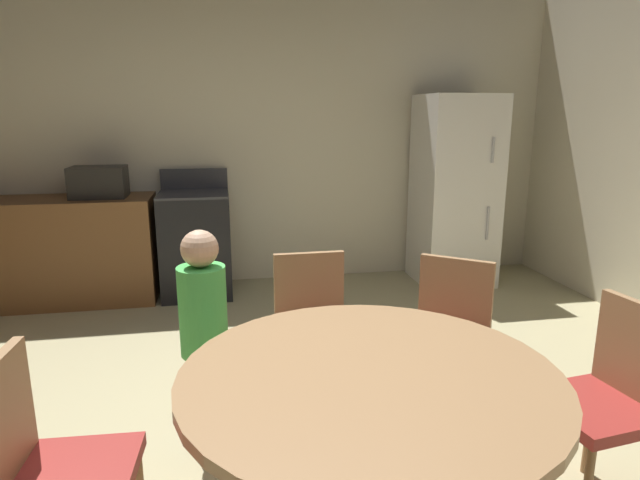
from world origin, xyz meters
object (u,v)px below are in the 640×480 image
Objects in this scene: refrigerator at (455,191)px; person_child at (204,337)px; microwave at (99,182)px; dining_table at (369,413)px; chair_west at (47,466)px; chair_northeast at (448,333)px; chair_north at (313,325)px; chair_east at (610,394)px; oven_range at (196,243)px.

person_child is (-2.27, -2.32, -0.30)m from refrigerator.
refrigerator is at bearing -0.91° from microwave.
refrigerator is 1.61× the size of person_child.
dining_table is 1.05m from chair_west.
refrigerator is 2.57m from chair_northeast.
chair_west is at bearing -46.92° from chair_north.
refrigerator is 3.09m from chair_east.
oven_range reaches higher than chair_west.
microwave is 2.64m from chair_north.
person_child is (0.90, -2.37, -0.45)m from microwave.
person_child is (0.48, 0.75, 0.08)m from chair_west.
chair_west is 1.00× the size of chair_northeast.
person_child is at bearing 60.80° from chair_west.
dining_table is at bearing 0.00° from chair_northeast.
refrigerator reaches higher than chair_northeast.
oven_range reaches higher than chair_northeast.
microwave is at bearing 100.93° from chair_west.
oven_range is 1.01× the size of person_child.
chair_north is at bearing -129.43° from refrigerator.
chair_northeast is (-1.05, -2.31, -0.38)m from refrigerator.
microwave reaches higher than chair_northeast.
chair_north is 1.39m from chair_east.
person_child is at bearing 124.95° from dining_table.
chair_north is at bearing 46.92° from chair_west.
person_child is at bearing -86.74° from oven_range.
chair_west is at bearing -5.15° from chair_east.
refrigerator reaches higher than microwave.
person_child reaches higher than chair_east.
chair_north is 1.00× the size of chair_northeast.
chair_northeast is at bearing -67.76° from chair_east.
chair_west is (-2.08, -0.07, 0.00)m from chair_east.
chair_east is at bearing 5.15° from chair_west.
chair_north is (-1.71, -2.08, -0.38)m from refrigerator.
refrigerator is 1.38× the size of dining_table.
chair_north and chair_northeast have the same top height.
refrigerator is 2.02× the size of chair_west.
chair_east is at bearing -102.52° from refrigerator.
refrigerator is 2.73m from chair_north.
microwave is 0.51× the size of chair_west.
oven_range is 1.26× the size of chair_northeast.
oven_range is 0.86× the size of dining_table.
oven_range is 2.50× the size of microwave.
chair_northeast is (-0.39, 0.69, 0.00)m from chair_east.
oven_range is at bearing 0.27° from microwave.
chair_north is at bearing -72.16° from oven_range.
chair_northeast is at bearing 51.65° from dining_table.
dining_table is (0.70, -3.18, 0.14)m from oven_range.
chair_east is at bearing -50.58° from microwave.
oven_range is 0.62× the size of refrigerator.
dining_table is (-1.70, -3.13, -0.27)m from refrigerator.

